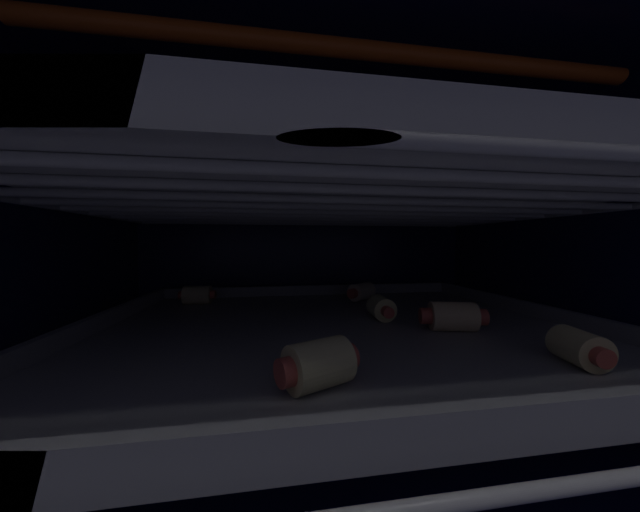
{
  "coord_description": "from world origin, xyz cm",
  "views": [
    {
      "loc": [
        -6.51,
        -30.49,
        19.38
      ],
      "look_at": [
        0.0,
        11.14,
        17.73
      ],
      "focal_mm": 16.78,
      "sensor_mm": 36.0,
      "label": 1
    }
  ],
  "objects_px": {
    "pig_in_blanket_upper_1": "(539,151)",
    "pig_in_blanket_lower_2": "(381,308)",
    "pig_in_blanket_lower_0": "(362,292)",
    "pig_in_blanket_upper_3": "(341,186)",
    "pig_in_blanket_lower_1": "(197,295)",
    "pig_in_blanket_lower_4": "(579,348)",
    "oven_rack_lower": "(336,335)",
    "pig_in_blanket_upper_5": "(354,167)",
    "baking_tray_upper": "(337,201)",
    "pig_in_blanket_upper_4": "(449,190)",
    "pig_in_blanket_lower_5": "(318,364)",
    "heating_element": "(337,104)",
    "pig_in_blanket_upper_0": "(261,172)",
    "pig_in_blanket_upper_2": "(374,199)",
    "pig_in_blanket_lower_3": "(453,316)",
    "baking_tray_lower": "(336,327)",
    "oven_rack_upper": "(337,210)"
  },
  "relations": [
    {
      "from": "baking_tray_upper",
      "to": "pig_in_blanket_upper_1",
      "type": "height_order",
      "value": "pig_in_blanket_upper_1"
    },
    {
      "from": "pig_in_blanket_lower_3",
      "to": "oven_rack_upper",
      "type": "height_order",
      "value": "oven_rack_upper"
    },
    {
      "from": "oven_rack_lower",
      "to": "pig_in_blanket_lower_2",
      "type": "xyz_separation_m",
      "value": [
        0.06,
        0.02,
        0.02
      ]
    },
    {
      "from": "pig_in_blanket_lower_4",
      "to": "pig_in_blanket_upper_4",
      "type": "xyz_separation_m",
      "value": [
        -0.02,
        0.14,
        0.13
      ]
    },
    {
      "from": "pig_in_blanket_upper_3",
      "to": "pig_in_blanket_upper_0",
      "type": "bearing_deg",
      "value": -143.89
    },
    {
      "from": "pig_in_blanket_upper_0",
      "to": "pig_in_blanket_lower_2",
      "type": "bearing_deg",
      "value": 22.45
    },
    {
      "from": "pig_in_blanket_lower_1",
      "to": "pig_in_blanket_lower_5",
      "type": "height_order",
      "value": "pig_in_blanket_lower_5"
    },
    {
      "from": "pig_in_blanket_lower_2",
      "to": "pig_in_blanket_lower_4",
      "type": "xyz_separation_m",
      "value": [
        0.09,
        -0.14,
        -0.0
      ]
    },
    {
      "from": "baking_tray_upper",
      "to": "pig_in_blanket_upper_4",
      "type": "relative_size",
      "value": 7.5
    },
    {
      "from": "pig_in_blanket_lower_0",
      "to": "oven_rack_upper",
      "type": "height_order",
      "value": "oven_rack_upper"
    },
    {
      "from": "pig_in_blanket_lower_5",
      "to": "pig_in_blanket_upper_2",
      "type": "distance_m",
      "value": 0.3
    },
    {
      "from": "oven_rack_lower",
      "to": "pig_in_blanket_upper_4",
      "type": "height_order",
      "value": "pig_in_blanket_upper_4"
    },
    {
      "from": "pig_in_blanket_lower_2",
      "to": "pig_in_blanket_upper_5",
      "type": "bearing_deg",
      "value": -126.02
    },
    {
      "from": "oven_rack_lower",
      "to": "pig_in_blanket_lower_5",
      "type": "xyz_separation_m",
      "value": [
        -0.04,
        -0.13,
        0.02
      ]
    },
    {
      "from": "pig_in_blanket_lower_0",
      "to": "pig_in_blanket_upper_3",
      "type": "bearing_deg",
      "value": -118.09
    },
    {
      "from": "heating_element",
      "to": "oven_rack_upper",
      "type": "relative_size",
      "value": 0.84
    },
    {
      "from": "baking_tray_upper",
      "to": "heating_element",
      "type": "bearing_deg",
      "value": 0.0
    },
    {
      "from": "baking_tray_lower",
      "to": "pig_in_blanket_lower_2",
      "type": "distance_m",
      "value": 0.06
    },
    {
      "from": "pig_in_blanket_lower_3",
      "to": "pig_in_blanket_upper_5",
      "type": "distance_m",
      "value": 0.17
    },
    {
      "from": "pig_in_blanket_upper_4",
      "to": "pig_in_blanket_upper_5",
      "type": "height_order",
      "value": "pig_in_blanket_upper_5"
    },
    {
      "from": "pig_in_blanket_lower_0",
      "to": "pig_in_blanket_upper_3",
      "type": "xyz_separation_m",
      "value": [
        -0.06,
        -0.11,
        0.14
      ]
    },
    {
      "from": "baking_tray_upper",
      "to": "pig_in_blanket_upper_1",
      "type": "distance_m",
      "value": 0.17
    },
    {
      "from": "pig_in_blanket_lower_3",
      "to": "pig_in_blanket_lower_5",
      "type": "bearing_deg",
      "value": -147.35
    },
    {
      "from": "pig_in_blanket_upper_1",
      "to": "pig_in_blanket_lower_2",
      "type": "bearing_deg",
      "value": 111.16
    },
    {
      "from": "pig_in_blanket_upper_0",
      "to": "pig_in_blanket_lower_5",
      "type": "bearing_deg",
      "value": -69.5
    },
    {
      "from": "pig_in_blanket_lower_5",
      "to": "pig_in_blanket_lower_3",
      "type": "bearing_deg",
      "value": 32.65
    },
    {
      "from": "oven_rack_upper",
      "to": "pig_in_blanket_upper_2",
      "type": "height_order",
      "value": "pig_in_blanket_upper_2"
    },
    {
      "from": "heating_element",
      "to": "pig_in_blanket_upper_1",
      "type": "height_order",
      "value": "heating_element"
    },
    {
      "from": "pig_in_blanket_lower_1",
      "to": "pig_in_blanket_lower_4",
      "type": "relative_size",
      "value": 1.1
    },
    {
      "from": "pig_in_blanket_lower_3",
      "to": "pig_in_blanket_lower_2",
      "type": "bearing_deg",
      "value": 133.85
    },
    {
      "from": "heating_element",
      "to": "pig_in_blanket_upper_5",
      "type": "bearing_deg",
      "value": -87.39
    },
    {
      "from": "baking_tray_lower",
      "to": "pig_in_blanket_upper_2",
      "type": "relative_size",
      "value": 10.16
    },
    {
      "from": "pig_in_blanket_lower_1",
      "to": "heating_element",
      "type": "bearing_deg",
      "value": -38.46
    },
    {
      "from": "baking_tray_lower",
      "to": "pig_in_blanket_upper_2",
      "type": "height_order",
      "value": "pig_in_blanket_upper_2"
    },
    {
      "from": "pig_in_blanket_lower_4",
      "to": "pig_in_blanket_lower_5",
      "type": "relative_size",
      "value": 0.87
    },
    {
      "from": "pig_in_blanket_lower_0",
      "to": "baking_tray_upper",
      "type": "bearing_deg",
      "value": -117.14
    },
    {
      "from": "pig_in_blanket_lower_1",
      "to": "pig_in_blanket_lower_4",
      "type": "distance_m",
      "value": 0.41
    },
    {
      "from": "oven_rack_lower",
      "to": "pig_in_blanket_upper_5",
      "type": "distance_m",
      "value": 0.17
    },
    {
      "from": "pig_in_blanket_lower_0",
      "to": "pig_in_blanket_upper_1",
      "type": "xyz_separation_m",
      "value": [
        0.04,
        -0.26,
        0.13
      ]
    },
    {
      "from": "pig_in_blanket_lower_5",
      "to": "baking_tray_lower",
      "type": "bearing_deg",
      "value": 73.6
    },
    {
      "from": "heating_element",
      "to": "pig_in_blanket_upper_3",
      "type": "distance_m",
      "value": 0.08
    },
    {
      "from": "heating_element",
      "to": "pig_in_blanket_upper_1",
      "type": "relative_size",
      "value": 8.06
    },
    {
      "from": "pig_in_blanket_lower_1",
      "to": "pig_in_blanket_upper_2",
      "type": "relative_size",
      "value": 1.06
    },
    {
      "from": "baking_tray_upper",
      "to": "pig_in_blanket_upper_0",
      "type": "height_order",
      "value": "pig_in_blanket_upper_0"
    },
    {
      "from": "oven_rack_lower",
      "to": "pig_in_blanket_upper_4",
      "type": "distance_m",
      "value": 0.2
    },
    {
      "from": "pig_in_blanket_lower_0",
      "to": "pig_in_blanket_lower_4",
      "type": "height_order",
      "value": "pig_in_blanket_lower_0"
    },
    {
      "from": "pig_in_blanket_upper_2",
      "to": "pig_in_blanket_lower_0",
      "type": "bearing_deg",
      "value": 119.28
    },
    {
      "from": "pig_in_blanket_lower_2",
      "to": "pig_in_blanket_lower_0",
      "type": "bearing_deg",
      "value": 84.05
    },
    {
      "from": "pig_in_blanket_lower_4",
      "to": "pig_in_blanket_upper_5",
      "type": "relative_size",
      "value": 0.86
    },
    {
      "from": "pig_in_blanket_lower_1",
      "to": "pig_in_blanket_upper_5",
      "type": "height_order",
      "value": "pig_in_blanket_upper_5"
    }
  ]
}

